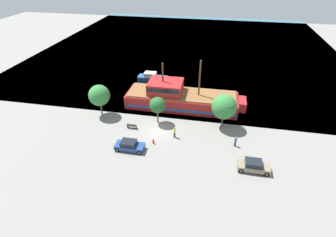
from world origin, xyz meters
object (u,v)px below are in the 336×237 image
(parked_car_curb_mid, at_px, (254,166))
(pedestrian_walking_far, at_px, (235,141))
(parked_car_curb_front, at_px, (129,145))
(moored_boat_dockside, at_px, (152,78))
(fire_hydrant, at_px, (153,141))
(pirate_ship, at_px, (180,98))
(bench_promenade_east, at_px, (132,126))
(pedestrian_walking_near, at_px, (175,132))

(parked_car_curb_mid, relative_size, pedestrian_walking_far, 2.48)
(parked_car_curb_front, bearing_deg, moored_boat_dockside, 95.97)
(moored_boat_dockside, xyz_separation_m, fire_hydrant, (5.29, -20.78, -0.32))
(pirate_ship, relative_size, bench_promenade_east, 13.53)
(pirate_ship, height_order, bench_promenade_east, pirate_ship)
(moored_boat_dockside, relative_size, pedestrian_walking_near, 3.48)
(pirate_ship, height_order, parked_car_curb_front, pirate_ship)
(pirate_ship, xyz_separation_m, pedestrian_walking_far, (9.37, -9.75, -0.84))
(pedestrian_walking_near, xyz_separation_m, pedestrian_walking_far, (8.73, -0.45, -0.10))
(moored_boat_dockside, distance_m, parked_car_curb_front, 22.83)
(pirate_ship, relative_size, parked_car_curb_front, 5.10)
(pirate_ship, bearing_deg, pedestrian_walking_far, -46.14)
(bench_promenade_east, distance_m, pedestrian_walking_near, 6.98)
(moored_boat_dockside, xyz_separation_m, pedestrian_walking_near, (8.00, -18.72, 0.16))
(moored_boat_dockside, bearing_deg, pirate_ship, -51.99)
(parked_car_curb_front, relative_size, parked_car_curb_mid, 1.02)
(moored_boat_dockside, bearing_deg, parked_car_curb_mid, -51.49)
(parked_car_curb_mid, distance_m, fire_hydrant, 13.87)
(moored_boat_dockside, distance_m, fire_hydrant, 21.44)
(pirate_ship, distance_m, pedestrian_walking_near, 9.35)
(parked_car_curb_front, height_order, bench_promenade_east, parked_car_curb_front)
(pedestrian_walking_near, bearing_deg, bench_promenade_east, 171.54)
(parked_car_curb_front, relative_size, pedestrian_walking_near, 2.30)
(parked_car_curb_mid, relative_size, pedestrian_walking_near, 2.25)
(parked_car_curb_front, bearing_deg, pedestrian_walking_near, 35.35)
(bench_promenade_east, bearing_deg, moored_boat_dockside, 93.59)
(pirate_ship, xyz_separation_m, parked_car_curb_mid, (11.48, -14.27, -0.91))
(moored_boat_dockside, height_order, parked_car_curb_front, moored_boat_dockside)
(parked_car_curb_mid, distance_m, pedestrian_walking_far, 4.99)
(fire_hydrant, bearing_deg, parked_car_curb_front, -146.46)
(bench_promenade_east, relative_size, pedestrian_walking_far, 0.96)
(pedestrian_walking_near, bearing_deg, moored_boat_dockside, 113.15)
(parked_car_curb_front, bearing_deg, pedestrian_walking_far, 13.87)
(pedestrian_walking_near, bearing_deg, parked_car_curb_front, -144.65)
(moored_boat_dockside, bearing_deg, bench_promenade_east, -86.41)
(parked_car_curb_mid, bearing_deg, fire_hydrant, 167.89)
(parked_car_curb_mid, relative_size, fire_hydrant, 5.13)
(pirate_ship, height_order, moored_boat_dockside, pirate_ship)
(parked_car_curb_mid, bearing_deg, bench_promenade_east, 161.33)
(pirate_ship, bearing_deg, moored_boat_dockside, 128.01)
(pirate_ship, distance_m, fire_hydrant, 11.61)
(pirate_ship, bearing_deg, parked_car_curb_front, -110.55)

